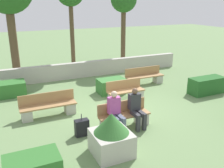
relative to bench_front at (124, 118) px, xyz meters
The scene contains 14 objects.
ground_plane 1.44m from the bench_front, 66.97° to the left, with size 60.00×60.00×0.00m, color #6B8956.
perimeter_wall 6.13m from the bench_front, 84.84° to the left, with size 12.09×0.30×0.85m.
bench_front is the anchor object (origin of this frame).
bench_left_side 2.81m from the bench_front, 138.44° to the left, with size 2.00×0.48×0.84m.
bench_right_side 4.68m from the bench_front, 50.00° to the left, with size 2.01×0.49×0.84m.
bench_back 2.36m from the bench_front, 61.08° to the left, with size 1.60×0.48×0.84m.
person_seated_man 0.57m from the bench_front, 160.25° to the right, with size 0.38×0.64×1.32m.
person_seated_woman 0.55m from the bench_front, 21.14° to the right, with size 0.38×0.64×1.31m.
hedge_block_near_left 3.30m from the bench_front, 72.78° to the left, with size 1.22×0.80×0.65m.
hedge_block_mid_left 5.71m from the bench_front, 125.22° to the left, with size 1.41×0.87×0.62m.
hedge_block_far_left 5.01m from the bench_front, 14.73° to the left, with size 1.64×0.68×0.74m.
planter_corner_left 1.64m from the bench_front, 129.81° to the right, with size 1.01×1.01×1.20m.
suitcase 1.46m from the bench_front, behind, with size 0.42×0.23×0.73m.
tree_center_right 8.94m from the bench_front, 63.16° to the left, with size 1.56×1.56×4.90m.
Camera 1 is at (-4.04, -7.90, 3.94)m, focal length 40.00 mm.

